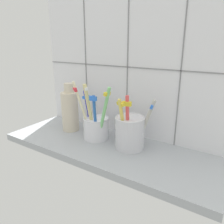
% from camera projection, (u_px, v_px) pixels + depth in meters
% --- Properties ---
extents(counter_slab, '(0.64, 0.22, 0.02)m').
position_uv_depth(counter_slab, '(107.00, 149.00, 0.65)').
color(counter_slab, '#9EA3A8').
rests_on(counter_slab, ground).
extents(tile_wall_back, '(0.64, 0.02, 0.45)m').
position_uv_depth(tile_wall_back, '(129.00, 70.00, 0.68)').
color(tile_wall_back, white).
rests_on(tile_wall_back, ground).
extents(toothbrush_cup_left, '(0.13, 0.09, 0.18)m').
position_uv_depth(toothbrush_cup_left, '(95.00, 125.00, 0.68)').
color(toothbrush_cup_left, white).
rests_on(toothbrush_cup_left, counter_slab).
extents(toothbrush_cup_right, '(0.11, 0.08, 0.16)m').
position_uv_depth(toothbrush_cup_right, '(130.00, 131.00, 0.62)').
color(toothbrush_cup_right, silver).
rests_on(toothbrush_cup_right, counter_slab).
extents(ceramic_vase, '(0.05, 0.05, 0.16)m').
position_uv_depth(ceramic_vase, '(70.00, 110.00, 0.74)').
color(ceramic_vase, beige).
rests_on(ceramic_vase, counter_slab).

